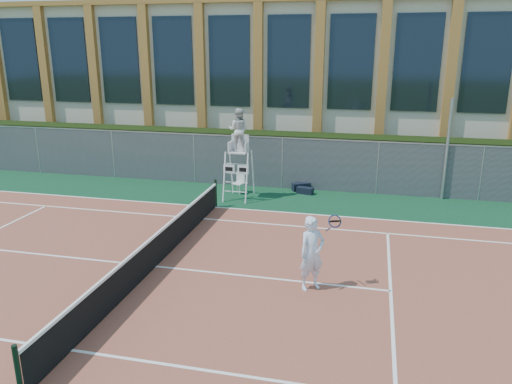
% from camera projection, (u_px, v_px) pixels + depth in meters
% --- Properties ---
extents(ground, '(120.00, 120.00, 0.00)m').
position_uv_depth(ground, '(155.00, 267.00, 13.99)').
color(ground, '#233814').
extents(apron, '(36.00, 20.00, 0.01)m').
position_uv_depth(apron, '(169.00, 253.00, 14.92)').
color(apron, '#0B321C').
rests_on(apron, ground).
extents(tennis_court, '(23.77, 10.97, 0.02)m').
position_uv_depth(tennis_court, '(155.00, 267.00, 13.98)').
color(tennis_court, brown).
rests_on(tennis_court, apron).
extents(tennis_net, '(0.10, 11.30, 1.10)m').
position_uv_depth(tennis_net, '(154.00, 250.00, 13.84)').
color(tennis_net, black).
rests_on(tennis_net, ground).
extents(fence, '(40.00, 0.06, 2.20)m').
position_uv_depth(fence, '(237.00, 161.00, 21.90)').
color(fence, '#595E60').
rests_on(fence, ground).
extents(hedge, '(40.00, 1.40, 2.20)m').
position_uv_depth(hedge, '(244.00, 155.00, 23.02)').
color(hedge, black).
rests_on(hedge, ground).
extents(building, '(45.00, 10.60, 8.22)m').
position_uv_depth(building, '(277.00, 78.00, 29.58)').
color(building, beige).
rests_on(building, ground).
extents(steel_pole, '(0.12, 0.12, 4.05)m').
position_uv_depth(steel_pole, '(447.00, 150.00, 19.65)').
color(steel_pole, '#9EA0A5').
rests_on(steel_pole, ground).
extents(umpire_chair, '(1.02, 1.57, 3.67)m').
position_uv_depth(umpire_chair, '(239.00, 132.00, 19.70)').
color(umpire_chair, white).
rests_on(umpire_chair, ground).
extents(plastic_chair, '(0.52, 0.52, 0.88)m').
position_uv_depth(plastic_chair, '(239.00, 181.00, 20.89)').
color(plastic_chair, silver).
rests_on(plastic_chair, apron).
extents(sports_bag_near, '(0.82, 0.65, 0.33)m').
position_uv_depth(sports_bag_near, '(301.00, 187.00, 21.34)').
color(sports_bag_near, black).
rests_on(sports_bag_near, apron).
extents(sports_bag_far, '(0.73, 0.43, 0.27)m').
position_uv_depth(sports_bag_far, '(305.00, 191.00, 20.88)').
color(sports_bag_far, black).
rests_on(sports_bag_far, apron).
extents(tennis_player, '(1.12, 0.87, 1.92)m').
position_uv_depth(tennis_player, '(312.00, 253.00, 12.46)').
color(tennis_player, '#D1E2FB').
rests_on(tennis_player, tennis_court).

